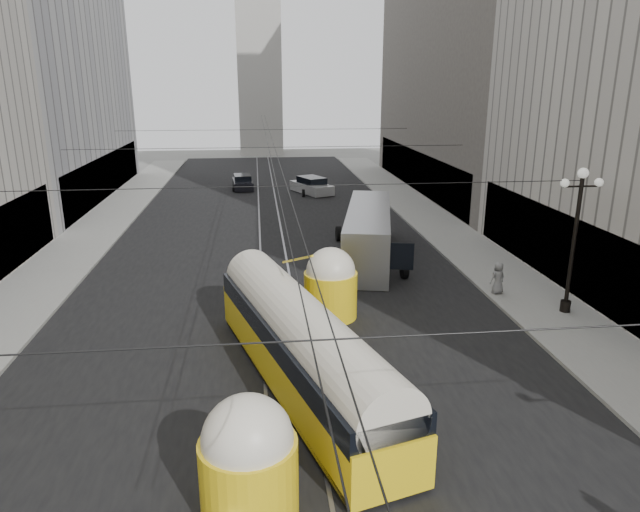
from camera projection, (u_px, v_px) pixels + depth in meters
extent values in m
cube|color=black|center=(271.00, 238.00, 37.81)|extent=(20.00, 85.00, 0.02)
cube|color=gray|center=(98.00, 229.00, 39.85)|extent=(4.00, 72.00, 0.15)
cube|color=gray|center=(431.00, 220.00, 42.38)|extent=(4.00, 72.00, 0.15)
cube|color=gray|center=(260.00, 238.00, 37.73)|extent=(0.12, 85.00, 0.04)
cube|color=gray|center=(283.00, 238.00, 37.89)|extent=(0.12, 85.00, 0.04)
cube|color=#999999|center=(15.00, 30.00, 46.35)|extent=(12.00, 28.00, 28.00)
cube|color=black|center=(107.00, 175.00, 50.48)|extent=(0.10, 25.20, 3.60)
cube|color=black|center=(555.00, 246.00, 28.73)|extent=(0.10, 18.00, 3.60)
cube|color=#514C47|center=(490.00, 10.00, 49.98)|extent=(12.00, 32.00, 32.00)
cube|color=black|center=(416.00, 170.00, 53.44)|extent=(0.10, 28.80, 3.60)
cube|color=#B2AFA8|center=(259.00, 67.00, 79.46)|extent=(6.00, 6.00, 24.00)
cylinder|color=black|center=(573.00, 246.00, 24.43)|extent=(0.18, 0.18, 6.00)
cylinder|color=black|center=(565.00, 306.00, 25.24)|extent=(0.44, 0.44, 0.50)
cylinder|color=black|center=(581.00, 186.00, 23.68)|extent=(1.60, 0.08, 0.08)
sphere|color=white|center=(583.00, 173.00, 23.51)|extent=(0.44, 0.44, 0.44)
sphere|color=white|center=(565.00, 183.00, 23.55)|extent=(0.36, 0.36, 0.36)
sphere|color=white|center=(599.00, 182.00, 23.71)|extent=(0.36, 0.36, 0.36)
cylinder|color=black|center=(314.00, 340.00, 8.97)|extent=(25.00, 0.03, 0.03)
cylinder|color=black|center=(278.00, 186.00, 22.28)|extent=(25.00, 0.03, 0.03)
cylinder|color=black|center=(269.00, 147.00, 35.58)|extent=(25.00, 0.03, 0.03)
cylinder|color=black|center=(265.00, 130.00, 48.89)|extent=(25.00, 0.03, 0.03)
cylinder|color=black|center=(268.00, 144.00, 39.44)|extent=(0.03, 72.00, 0.03)
cylinder|color=black|center=(274.00, 144.00, 39.49)|extent=(0.03, 72.00, 0.03)
cube|color=yellow|center=(302.00, 362.00, 19.07)|extent=(5.70, 12.58, 1.51)
cube|color=black|center=(302.00, 381.00, 19.28)|extent=(5.59, 12.22, 0.27)
cube|color=black|center=(302.00, 335.00, 18.79)|extent=(5.66, 12.41, 0.75)
cylinder|color=silver|center=(302.00, 328.00, 18.71)|extent=(5.39, 12.33, 2.04)
cylinder|color=yellow|center=(249.00, 479.00, 13.29)|extent=(2.31, 2.31, 2.04)
sphere|color=silver|center=(248.00, 440.00, 12.97)|extent=(2.13, 2.13, 2.13)
cylinder|color=yellow|center=(331.00, 295.00, 24.81)|extent=(2.31, 2.31, 2.04)
sphere|color=silver|center=(331.00, 272.00, 24.50)|extent=(2.13, 2.13, 2.13)
cube|color=#97989C|center=(368.00, 233.00, 33.16)|extent=(4.83, 11.74, 2.87)
cube|color=black|center=(369.00, 225.00, 33.02)|extent=(4.77, 11.35, 1.05)
cube|color=black|center=(391.00, 256.00, 27.65)|extent=(2.17, 0.58, 1.34)
cylinder|color=black|center=(359.00, 271.00, 29.67)|extent=(0.30, 0.96, 0.96)
cylinder|color=black|center=(404.00, 269.00, 29.92)|extent=(0.30, 0.96, 0.96)
cylinder|color=black|center=(338.00, 234.00, 36.99)|extent=(0.30, 0.96, 0.96)
cylinder|color=black|center=(375.00, 233.00, 37.24)|extent=(0.30, 0.96, 0.96)
cube|color=#B9B9B9|center=(312.00, 188.00, 52.82)|extent=(3.86, 5.26, 0.86)
cube|color=black|center=(312.00, 181.00, 52.64)|extent=(2.72, 3.17, 0.82)
cylinder|color=black|center=(303.00, 193.00, 51.20)|extent=(0.22, 0.69, 0.69)
cylinder|color=black|center=(323.00, 193.00, 51.39)|extent=(0.22, 0.69, 0.69)
cylinder|color=black|center=(301.00, 187.00, 54.35)|extent=(0.22, 0.69, 0.69)
cylinder|color=black|center=(319.00, 186.00, 54.54)|extent=(0.22, 0.69, 0.69)
cube|color=black|center=(243.00, 184.00, 55.13)|extent=(2.14, 4.47, 0.77)
cube|color=black|center=(242.00, 178.00, 54.97)|extent=(1.76, 2.51, 0.73)
cylinder|color=black|center=(234.00, 188.00, 53.69)|extent=(0.22, 0.62, 0.62)
cylinder|color=black|center=(251.00, 188.00, 53.86)|extent=(0.22, 0.62, 0.62)
cylinder|color=black|center=(235.00, 183.00, 56.49)|extent=(0.22, 0.62, 0.62)
cylinder|color=black|center=(251.00, 183.00, 56.66)|extent=(0.22, 0.62, 0.62)
imported|color=slate|center=(498.00, 278.00, 27.25)|extent=(0.86, 0.66, 1.56)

